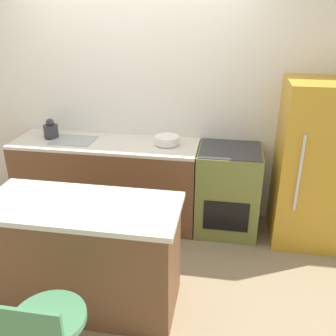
{
  "coord_description": "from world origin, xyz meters",
  "views": [
    {
      "loc": [
        0.97,
        -3.18,
        2.22
      ],
      "look_at": [
        0.49,
        -0.32,
        0.94
      ],
      "focal_mm": 40.0,
      "sensor_mm": 36.0,
      "label": 1
    }
  ],
  "objects_px": {
    "oven_range": "(228,190)",
    "kettle": "(51,130)",
    "refrigerator": "(314,165)",
    "mixing_bowl": "(167,140)"
  },
  "relations": [
    {
      "from": "refrigerator",
      "to": "kettle",
      "type": "height_order",
      "value": "refrigerator"
    },
    {
      "from": "oven_range",
      "to": "mixing_bowl",
      "type": "relative_size",
      "value": 3.64
    },
    {
      "from": "refrigerator",
      "to": "kettle",
      "type": "relative_size",
      "value": 7.9
    },
    {
      "from": "oven_range",
      "to": "mixing_bowl",
      "type": "height_order",
      "value": "mixing_bowl"
    },
    {
      "from": "refrigerator",
      "to": "kettle",
      "type": "xyz_separation_m",
      "value": [
        -2.7,
        0.07,
        0.18
      ]
    },
    {
      "from": "refrigerator",
      "to": "kettle",
      "type": "distance_m",
      "value": 2.71
    },
    {
      "from": "refrigerator",
      "to": "mixing_bowl",
      "type": "xyz_separation_m",
      "value": [
        -1.44,
        0.07,
        0.14
      ]
    },
    {
      "from": "refrigerator",
      "to": "oven_range",
      "type": "bearing_deg",
      "value": 178.38
    },
    {
      "from": "oven_range",
      "to": "kettle",
      "type": "relative_size",
      "value": 4.45
    },
    {
      "from": "refrigerator",
      "to": "kettle",
      "type": "bearing_deg",
      "value": 178.49
    }
  ]
}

